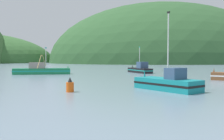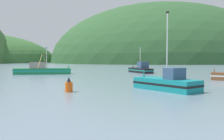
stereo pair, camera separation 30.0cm
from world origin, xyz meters
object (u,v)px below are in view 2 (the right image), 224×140
at_px(fishing_boat_teal, 167,83).
at_px(fishing_boat_black, 141,69).
at_px(channel_buoy, 69,86).
at_px(fishing_boat_green, 42,70).

bearing_deg(fishing_boat_teal, fishing_boat_black, -38.60).
relative_size(fishing_boat_teal, channel_buoy, 5.47).
relative_size(fishing_boat_green, fishing_boat_teal, 1.77).
height_order(fishing_boat_black, channel_buoy, fishing_boat_black).
xyz_separation_m(fishing_boat_teal, channel_buoy, (-9.48, 1.49, -0.14)).
bearing_deg(fishing_boat_black, fishing_boat_teal, 157.09).
bearing_deg(fishing_boat_teal, fishing_boat_green, 1.55).
xyz_separation_m(fishing_boat_green, fishing_boat_teal, (11.50, -28.78, -0.07)).
relative_size(fishing_boat_black, fishing_boat_teal, 1.02).
distance_m(fishing_boat_black, fishing_boat_green, 20.69).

